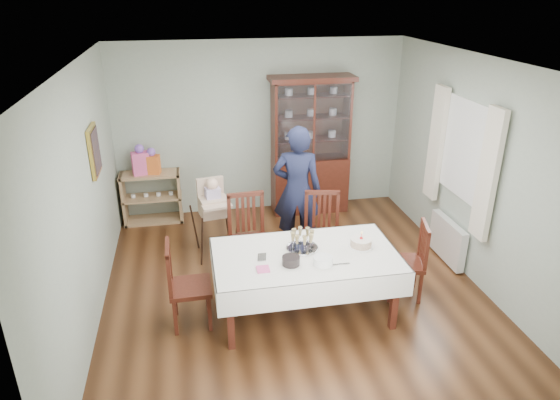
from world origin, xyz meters
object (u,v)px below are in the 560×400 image
object	(u,v)px
chair_far_left	(250,254)
gift_bag_pink	(141,161)
sideboard	(152,197)
chair_end_right	(405,274)
champagne_tray	(302,243)
woman	(297,190)
chair_end_left	(190,300)
dining_table	(305,284)
birthday_cake	(361,243)
china_cabinet	(310,144)
gift_bag_orange	(152,162)
chair_far_right	(322,249)
high_chair	(215,224)

from	to	relation	value
chair_far_left	gift_bag_pink	xyz separation A→B (m)	(-1.37, 1.88, 0.69)
sideboard	chair_end_right	size ratio (longest dim) A/B	0.96
champagne_tray	chair_end_right	bearing A→B (deg)	0.60
chair_far_left	woman	world-z (taller)	woman
woman	chair_far_left	bearing A→B (deg)	53.37
chair_end_right	champagne_tray	size ratio (longest dim) A/B	2.62
chair_end_left	dining_table	bearing A→B (deg)	-93.47
chair_end_right	birthday_cake	bearing A→B (deg)	-66.71
china_cabinet	champagne_tray	distance (m)	2.75
woman	gift_bag_orange	xyz separation A→B (m)	(-1.94, 1.28, 0.09)
woman	birthday_cake	bearing A→B (deg)	119.98
chair_end_left	woman	xyz separation A→B (m)	(1.50, 1.41, 0.60)
chair_far_right	champagne_tray	distance (m)	1.01
chair_end_right	woman	bearing A→B (deg)	-127.89
chair_far_left	chair_end_right	world-z (taller)	chair_far_left
birthday_cake	sideboard	bearing A→B (deg)	131.33
gift_bag_pink	sideboard	bearing A→B (deg)	10.60
sideboard	chair_far_left	world-z (taller)	chair_far_left
sideboard	chair_far_right	size ratio (longest dim) A/B	0.87
sideboard	woman	distance (m)	2.44
chair_far_left	chair_end_left	world-z (taller)	chair_far_left
chair_end_right	gift_bag_orange	size ratio (longest dim) A/B	2.33
dining_table	chair_far_left	world-z (taller)	chair_far_left
chair_far_left	woman	bearing A→B (deg)	35.64
chair_far_right	woman	size ratio (longest dim) A/B	0.58
chair_far_left	gift_bag_pink	size ratio (longest dim) A/B	2.31
chair_end_right	woman	world-z (taller)	woman
high_chair	champagne_tray	bearing A→B (deg)	-69.33
chair_end_left	high_chair	distance (m)	1.58
dining_table	chair_end_left	xyz separation A→B (m)	(-1.27, 0.06, -0.09)
chair_far_right	gift_bag_orange	size ratio (longest dim) A/B	2.58
chair_far_left	champagne_tray	distance (m)	1.03
birthday_cake	gift_bag_pink	world-z (taller)	gift_bag_pink
dining_table	china_cabinet	distance (m)	2.94
china_cabinet	woman	distance (m)	1.40
woman	high_chair	world-z (taller)	woman
china_cabinet	chair_end_right	bearing A→B (deg)	-78.81
chair_end_right	gift_bag_pink	xyz separation A→B (m)	(-3.13, 2.62, 0.73)
chair_end_left	high_chair	world-z (taller)	high_chair
chair_far_right	gift_bag_orange	world-z (taller)	gift_bag_orange
chair_far_left	high_chair	bearing A→B (deg)	114.70
chair_far_right	chair_end_right	distance (m)	1.10
chair_far_right	birthday_cake	world-z (taller)	chair_far_right
woman	champagne_tray	bearing A→B (deg)	93.95
china_cabinet	gift_bag_orange	xyz separation A→B (m)	(-2.44, 0.00, -0.14)
champagne_tray	birthday_cake	distance (m)	0.65
chair_far_left	chair_far_right	world-z (taller)	chair_far_left
chair_far_right	woman	distance (m)	0.87
dining_table	chair_end_left	bearing A→B (deg)	177.32
chair_end_left	gift_bag_pink	bearing A→B (deg)	11.89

